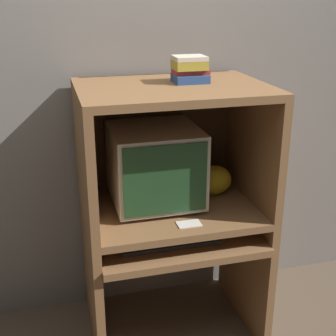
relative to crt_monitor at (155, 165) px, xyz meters
The scene contains 10 objects.
wall_back 0.49m from the crt_monitor, 77.16° to the left, with size 6.00×0.06×2.60m.
desk_base 0.57m from the crt_monitor, 52.53° to the right, with size 0.88×0.67×0.62m.
desk_monitor_shelf 0.25m from the crt_monitor, 38.00° to the right, with size 0.88×0.65×0.12m.
hutch_upper 0.21m from the crt_monitor, 19.04° to the right, with size 0.88×0.65×0.61m.
crt_monitor is the anchor object (origin of this frame).
keyboard 0.38m from the crt_monitor, 85.82° to the right, with size 0.48×0.15×0.03m.
mouse 0.49m from the crt_monitor, 33.14° to the right, with size 0.07×0.05×0.03m.
snack_bag 0.35m from the crt_monitor, ahead, with size 0.19×0.14×0.16m.
book_stack 0.50m from the crt_monitor, ahead, with size 0.17×0.13×0.12m.
paper_card 0.35m from the crt_monitor, 70.97° to the right, with size 0.11×0.07×0.00m.
Camera 1 is at (-0.57, -1.73, 1.76)m, focal length 50.00 mm.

